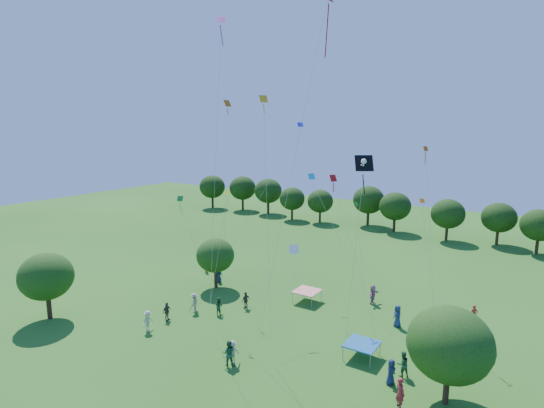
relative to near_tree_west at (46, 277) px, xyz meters
The scene contains 36 objects.
near_tree_west is the anchor object (origin of this frame).
near_tree_north 15.14m from the near_tree_west, 61.54° to the left, with size 3.85×3.85×5.14m.
near_tree_east 31.41m from the near_tree_west, 11.72° to the left, with size 4.86×4.86×5.96m.
treeline 50.06m from the near_tree_west, 69.73° to the left, with size 88.01×8.77×6.77m.
tent_red_stripe 22.75m from the near_tree_west, 42.01° to the left, with size 2.20×2.20×1.10m.
tent_blue 26.28m from the near_tree_west, 18.93° to the left, with size 2.20×2.20×1.10m.
crowd_person_0 29.48m from the near_tree_west, 29.97° to the left, with size 0.91×0.49×1.84m, color navy.
crowd_person_1 16.91m from the near_tree_west, 79.16° to the left, with size 0.65×0.42×1.75m, color maroon.
crowd_person_2 14.71m from the near_tree_west, 36.19° to the left, with size 0.76×0.41×1.54m, color #225128.
crowd_person_3 9.77m from the near_tree_west, 19.18° to the left, with size 1.10×0.49×1.68m, color beige.
crowd_person_4 17.06m from the near_tree_west, 40.06° to the left, with size 0.91×0.41×1.55m, color #413734.
crowd_person_5 28.68m from the near_tree_west, 39.14° to the left, with size 1.69×0.60×1.81m, color #A9628A.
crowd_person_6 28.35m from the near_tree_west, 13.33° to the left, with size 0.83×0.45×1.68m, color navy.
crowd_person_7 35.97m from the near_tree_west, 31.39° to the left, with size 0.60×0.38×1.60m, color #A02F1D.
crowd_person_8 29.02m from the near_tree_west, 15.69° to the left, with size 0.85×0.46×1.72m, color #29613A.
crowd_person_9 12.54m from the near_tree_west, 39.36° to the left, with size 1.11×0.50×1.70m, color #A49383.
crowd_person_10 10.55m from the near_tree_west, 31.03° to the left, with size 0.93×0.42×1.58m, color #453F37.
crowd_person_11 34.49m from the near_tree_west, 28.81° to the left, with size 1.53×0.55×1.64m, color #A05D88.
crowd_person_12 16.28m from the near_tree_west, 65.94° to the left, with size 0.76×0.41×1.53m, color navy.
crowd_person_13 29.09m from the near_tree_west, ahead, with size 0.70×0.45×1.86m, color maroon.
crowd_person_14 17.84m from the near_tree_west, ahead, with size 0.88×0.48×1.79m, color #265833.
crowd_person_15 17.96m from the near_tree_west, ahead, with size 1.09×0.49×1.67m, color #A3A182.
pirate_kite 27.89m from the near_tree_west, 12.18° to the left, with size 1.20×2.22×13.20m.
red_high_kite 27.98m from the near_tree_west, 14.48° to the left, with size 4.28×2.11×22.83m.
small_kite_0 32.26m from the near_tree_west, 31.61° to the left, with size 1.85×0.93×13.36m.
small_kite_1 31.49m from the near_tree_west, 30.35° to the left, with size 1.73×0.44×9.30m.
small_kite_2 15.78m from the near_tree_west, 34.84° to the left, with size 1.42×1.31×9.66m.
small_kite_3 13.16m from the near_tree_west, 67.10° to the left, with size 2.87×0.94×8.19m.
small_kite_4 24.54m from the near_tree_west, 60.97° to the left, with size 7.48×4.89×15.36m.
small_kite_5 21.10m from the near_tree_west, 20.00° to the left, with size 2.79×1.18×22.13m.
small_kite_6 20.85m from the near_tree_west, 27.63° to the left, with size 1.91×5.30×5.60m.
small_kite_7 24.56m from the near_tree_west, 42.85° to the left, with size 5.71×0.75×10.69m.
small_kite_8 25.45m from the near_tree_west, 34.99° to the left, with size 2.52×3.13×10.98m.
small_kite_9 20.74m from the near_tree_west, 64.59° to the left, with size 2.12×1.65×17.49m.
small_kite_10 21.82m from the near_tree_west, 19.10° to the left, with size 2.15×2.24×17.01m.
small_kite_11 27.19m from the near_tree_west, 39.47° to the left, with size 1.39×0.66×8.27m.
Camera 1 is at (15.35, -9.76, 16.07)m, focal length 28.00 mm.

